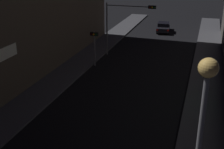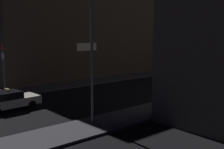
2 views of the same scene
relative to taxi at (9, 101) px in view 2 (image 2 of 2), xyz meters
The scene contains 6 objects.
sidewalk_left 21.77m from the taxi, 105.08° to the left, with size 3.00×60.03×0.15m, color #424247.
taxi is the anchor object (origin of this frame).
traffic_light_overhead 26.42m from the taxi, 94.13° to the left, with size 5.43×0.41×5.83m.
traffic_light_left_kerb 22.54m from the taxi, 100.03° to the left, with size 0.80×0.42×3.58m.
sign_pole_left 5.42m from the taxi, 162.02° to the left, with size 0.63×0.10×4.48m.
street_lamp_near_block 8.83m from the taxi, 20.53° to the left, with size 0.56×0.56×7.96m.
Camera 2 is at (20.13, -1.06, 5.75)m, focal length 47.26 mm.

